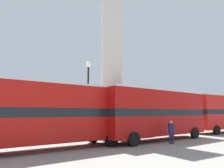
# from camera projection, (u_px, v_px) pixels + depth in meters

# --- Properties ---
(ground_plane) EXTENTS (200.00, 200.00, 0.00)m
(ground_plane) POSITION_uv_depth(u_px,v_px,m) (112.00, 136.00, 21.82)
(ground_plane) COLOR gray
(monument_column) EXTENTS (5.48, 5.48, 18.14)m
(monument_column) POSITION_uv_depth(u_px,v_px,m) (112.00, 71.00, 22.71)
(monument_column) COLOR beige
(monument_column) RESTS_ON ground_plane
(bus_a) EXTENTS (11.18, 3.64, 4.26)m
(bus_a) POSITION_uv_depth(u_px,v_px,m) (155.00, 112.00, 18.76)
(bus_a) COLOR #A80F0C
(bus_a) RESTS_ON ground_plane
(bus_b) EXTENTS (10.07, 2.80, 4.40)m
(bus_b) POSITION_uv_depth(u_px,v_px,m) (223.00, 112.00, 26.50)
(bus_b) COLOR red
(bus_b) RESTS_ON ground_plane
(bus_c) EXTENTS (11.55, 3.30, 4.21)m
(bus_c) POSITION_uv_depth(u_px,v_px,m) (50.00, 112.00, 13.93)
(bus_c) COLOR #B7140F
(bus_c) RESTS_ON ground_plane
(equestrian_statue) EXTENTS (4.05, 3.25, 5.64)m
(equestrian_statue) POSITION_uv_depth(u_px,v_px,m) (150.00, 119.00, 31.79)
(equestrian_statue) COLOR beige
(equestrian_statue) RESTS_ON ground_plane
(street_lamp) EXTENTS (0.48, 0.48, 6.75)m
(street_lamp) POSITION_uv_depth(u_px,v_px,m) (88.00, 92.00, 18.75)
(street_lamp) COLOR black
(street_lamp) RESTS_ON ground_plane
(pedestrian_near_lamp) EXTENTS (0.48, 0.25, 1.72)m
(pedestrian_near_lamp) POSITION_uv_depth(u_px,v_px,m) (171.00, 131.00, 16.48)
(pedestrian_near_lamp) COLOR #192347
(pedestrian_near_lamp) RESTS_ON ground_plane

